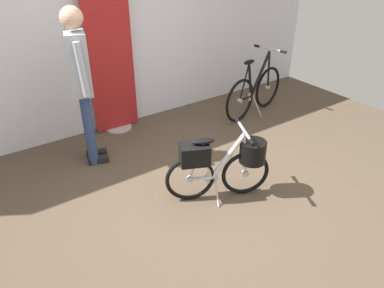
{
  "coord_description": "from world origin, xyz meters",
  "views": [
    {
      "loc": [
        -1.67,
        -2.23,
        2.33
      ],
      "look_at": [
        0.1,
        0.33,
        0.55
      ],
      "focal_mm": 34.22,
      "sensor_mm": 36.0,
      "label": 1
    }
  ],
  "objects_px": {
    "folding_bike_foreground": "(223,162)",
    "visitor_near_wall": "(81,79)",
    "display_bike_left": "(255,91)",
    "floor_banner_stand": "(112,67)"
  },
  "relations": [
    {
      "from": "folding_bike_foreground",
      "to": "visitor_near_wall",
      "type": "height_order",
      "value": "visitor_near_wall"
    },
    {
      "from": "display_bike_left",
      "to": "folding_bike_foreground",
      "type": "bearing_deg",
      "value": -141.55
    },
    {
      "from": "floor_banner_stand",
      "to": "folding_bike_foreground",
      "type": "xyz_separation_m",
      "value": [
        0.23,
        -2.0,
        -0.46
      ]
    },
    {
      "from": "folding_bike_foreground",
      "to": "visitor_near_wall",
      "type": "distance_m",
      "value": 1.74
    },
    {
      "from": "display_bike_left",
      "to": "floor_banner_stand",
      "type": "bearing_deg",
      "value": 159.72
    },
    {
      "from": "folding_bike_foreground",
      "to": "visitor_near_wall",
      "type": "bearing_deg",
      "value": 120.4
    },
    {
      "from": "folding_bike_foreground",
      "to": "display_bike_left",
      "type": "height_order",
      "value": "display_bike_left"
    },
    {
      "from": "floor_banner_stand",
      "to": "folding_bike_foreground",
      "type": "height_order",
      "value": "floor_banner_stand"
    },
    {
      "from": "folding_bike_foreground",
      "to": "display_bike_left",
      "type": "distance_m",
      "value": 2.1
    },
    {
      "from": "folding_bike_foreground",
      "to": "visitor_near_wall",
      "type": "xyz_separation_m",
      "value": [
        -0.82,
        1.4,
        0.61
      ]
    }
  ]
}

